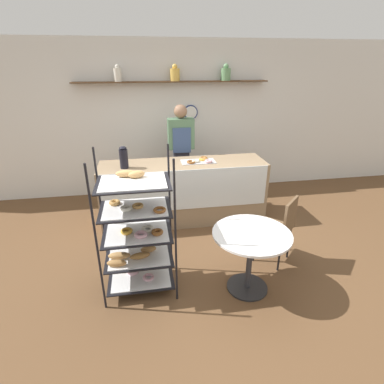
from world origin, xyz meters
TOP-DOWN VIEW (x-y plane):
  - ground_plane at (0.00, 0.00)m, footprint 14.00×14.00m
  - back_wall at (0.00, 2.47)m, footprint 10.00×0.30m
  - display_counter at (0.00, 1.19)m, footprint 2.49×0.67m
  - pastry_rack at (-0.71, -0.29)m, footprint 0.76×0.54m
  - person_worker at (0.05, 1.77)m, footprint 0.42×0.23m
  - cafe_table at (0.46, -0.52)m, footprint 0.82×0.82m
  - cafe_chair at (0.99, -0.12)m, footprint 0.54×0.54m
  - coffee_carafe at (-0.85, 1.10)m, footprint 0.12×0.12m
  - donut_tray_counter at (0.25, 1.20)m, footprint 0.51×0.27m

SIDE VIEW (x-z plane):
  - ground_plane at x=0.00m, z-range 0.00..0.00m
  - display_counter at x=0.00m, z-range 0.00..0.94m
  - cafe_chair at x=0.99m, z-range 0.10..0.97m
  - cafe_table at x=0.46m, z-range 0.19..0.90m
  - pastry_rack at x=-0.71m, z-range -0.08..1.47m
  - person_worker at x=0.05m, z-range 0.08..1.80m
  - donut_tray_counter at x=0.25m, z-range 0.94..0.99m
  - coffee_carafe at x=-0.85m, z-range 0.94..1.25m
  - back_wall at x=0.00m, z-range 0.01..2.71m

